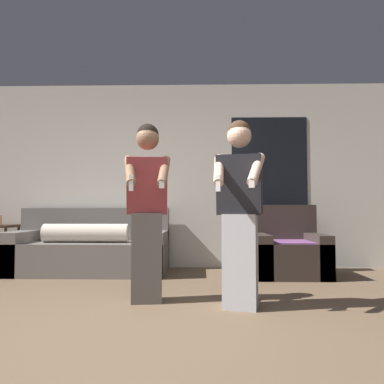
# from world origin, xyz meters

# --- Properties ---
(ground_plane) EXTENTS (14.00, 14.00, 0.00)m
(ground_plane) POSITION_xyz_m (0.00, 0.00, 0.00)
(ground_plane) COLOR brown
(wall_back) EXTENTS (6.89, 0.07, 2.70)m
(wall_back) POSITION_xyz_m (0.02, 3.13, 1.35)
(wall_back) COLOR beige
(wall_back) RESTS_ON ground_plane
(couch) EXTENTS (2.07, 0.93, 0.86)m
(couch) POSITION_xyz_m (-1.17, 2.64, 0.30)
(couch) COLOR slate
(couch) RESTS_ON ground_plane
(armchair) EXTENTS (0.89, 0.88, 0.90)m
(armchair) POSITION_xyz_m (1.43, 2.50, 0.30)
(armchair) COLOR #332823
(armchair) RESTS_ON ground_plane
(person_left) EXTENTS (0.43, 0.52, 1.62)m
(person_left) POSITION_xyz_m (-0.17, 1.03, 0.83)
(person_left) COLOR #56514C
(person_left) RESTS_ON ground_plane
(person_right) EXTENTS (0.46, 0.53, 1.60)m
(person_right) POSITION_xyz_m (0.65, 0.83, 0.82)
(person_right) COLOR #B2B2B7
(person_right) RESTS_ON ground_plane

